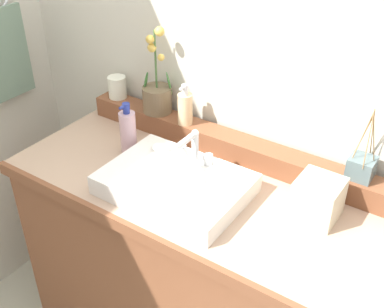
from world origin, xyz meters
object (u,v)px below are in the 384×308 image
object	(u,v)px
soap_dispenser	(185,108)
tissue_box	(318,199)
potted_plant	(157,93)
lotion_bottle	(128,132)
reed_diffuser	(361,167)
sink_basin	(174,185)
tumbler_cup	(117,87)
hand_towel	(7,54)
soap_bar	(161,148)

from	to	relation	value
soap_dispenser	tissue_box	size ratio (longest dim) A/B	1.20
tissue_box	soap_dispenser	bearing A→B (deg)	166.80
potted_plant	lotion_bottle	size ratio (longest dim) A/B	1.69
reed_diffuser	sink_basin	bearing A→B (deg)	-147.74
potted_plant	reed_diffuser	distance (m)	0.79
tumbler_cup	hand_towel	distance (m)	0.47
soap_dispenser	lotion_bottle	bearing A→B (deg)	-125.69
reed_diffuser	lotion_bottle	world-z (taller)	reed_diffuser
soap_bar	hand_towel	bearing A→B (deg)	177.63
soap_dispenser	lotion_bottle	distance (m)	0.23
tumbler_cup	soap_bar	bearing A→B (deg)	-29.34
sink_basin	soap_bar	size ratio (longest dim) A/B	6.50
reed_diffuser	hand_towel	size ratio (longest dim) A/B	0.64
sink_basin	hand_towel	world-z (taller)	hand_towel
soap_dispenser	hand_towel	size ratio (longest dim) A/B	0.42
lotion_bottle	soap_dispenser	bearing A→B (deg)	54.31
tissue_box	sink_basin	bearing A→B (deg)	-160.19
soap_dispenser	tumbler_cup	size ratio (longest dim) A/B	1.75
reed_diffuser	lotion_bottle	bearing A→B (deg)	-165.47
tumbler_cup	tissue_box	size ratio (longest dim) A/B	0.69
soap_bar	reed_diffuser	distance (m)	0.65
sink_basin	soap_dispenser	distance (m)	0.34
lotion_bottle	hand_towel	size ratio (longest dim) A/B	0.54
potted_plant	lotion_bottle	xyz separation A→B (m)	(0.02, -0.20, -0.07)
soap_dispenser	tumbler_cup	distance (m)	0.36
hand_towel	lotion_bottle	bearing A→B (deg)	-1.84
tissue_box	hand_towel	size ratio (longest dim) A/B	0.35
tumbler_cup	reed_diffuser	world-z (taller)	reed_diffuser
potted_plant	hand_towel	world-z (taller)	hand_towel
soap_bar	tissue_box	world-z (taller)	tissue_box
tumbler_cup	tissue_box	xyz separation A→B (m)	(0.93, -0.16, -0.06)
tissue_box	lotion_bottle	bearing A→B (deg)	-176.61
soap_bar	soap_dispenser	bearing A→B (deg)	98.81
potted_plant	sink_basin	bearing A→B (deg)	-45.83
sink_basin	soap_bar	world-z (taller)	sink_basin
soap_dispenser	hand_towel	world-z (taller)	hand_towel
soap_dispenser	tissue_box	bearing A→B (deg)	-13.20
hand_towel	tumbler_cup	bearing A→B (deg)	23.37
soap_bar	soap_dispenser	size ratio (longest dim) A/B	0.45
lotion_bottle	hand_towel	world-z (taller)	hand_towel
hand_towel	soap_dispenser	bearing A→B (deg)	11.37
lotion_bottle	hand_towel	bearing A→B (deg)	178.16
sink_basin	hand_towel	bearing A→B (deg)	171.99
lotion_bottle	soap_bar	bearing A→B (deg)	-4.58
reed_diffuser	potted_plant	bearing A→B (deg)	-179.83
soap_bar	reed_diffuser	xyz separation A→B (m)	(0.62, 0.21, 0.04)
tumbler_cup	lotion_bottle	size ratio (longest dim) A/B	0.45
potted_plant	tissue_box	distance (m)	0.74
tumbler_cup	lotion_bottle	distance (m)	0.31
lotion_bottle	tissue_box	xyz separation A→B (m)	(0.70, 0.04, -0.02)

